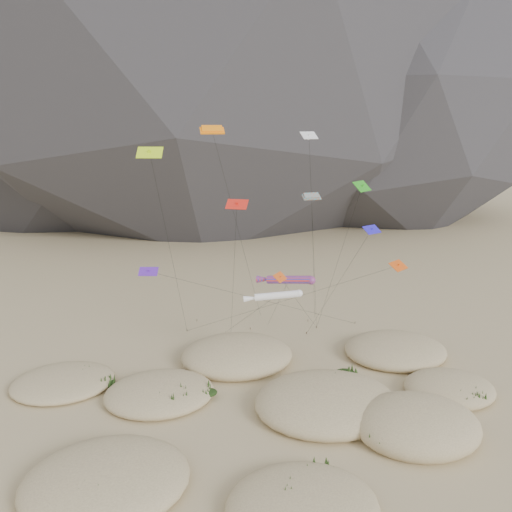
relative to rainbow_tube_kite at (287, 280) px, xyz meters
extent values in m
plane|color=#CCB789|center=(-1.95, -12.39, -10.62)|extent=(500.00, 500.00, 0.00)
ellipsoid|color=black|center=(6.05, 102.61, 49.38)|extent=(191.54, 147.29, 156.00)
ellipsoid|color=#2B2B30|center=(-38.95, 110.61, 33.38)|extent=(136.20, 127.83, 116.00)
ellipsoid|color=black|center=(54.05, 97.61, 27.38)|extent=(130.55, 126.41, 100.00)
ellipsoid|color=#CCB789|center=(-18.69, -17.66, -9.94)|extent=(13.15, 11.18, 3.02)
ellipsoid|color=#CCB789|center=(-4.23, -22.89, -10.10)|extent=(11.51, 9.79, 2.31)
ellipsoid|color=#CCB789|center=(8.73, -15.27, -9.74)|extent=(11.81, 10.04, 3.92)
ellipsoid|color=#CCB789|center=(-14.67, -4.81, -10.06)|extent=(11.39, 9.68, 2.47)
ellipsoid|color=#CCB789|center=(1.78, -9.97, -9.84)|extent=(14.48, 12.31, 3.46)
ellipsoid|color=#CCB789|center=(15.62, -9.27, -10.08)|extent=(9.67, 8.22, 2.41)
ellipsoid|color=#CCB789|center=(-5.53, 1.97, -9.82)|extent=(13.42, 11.41, 3.53)
ellipsoid|color=#CCB789|center=(14.01, 0.24, -9.97)|extent=(12.64, 10.74, 2.89)
ellipsoid|color=#CCB789|center=(-25.05, -0.39, -10.19)|extent=(10.99, 9.34, 1.93)
ellipsoid|color=black|center=(-19.24, -19.42, -9.72)|extent=(2.58, 2.21, 0.77)
ellipsoid|color=black|center=(-15.58, -15.70, -9.82)|extent=(2.29, 1.96, 0.69)
ellipsoid|color=black|center=(-5.11, -21.91, -10.02)|extent=(2.86, 2.44, 0.86)
ellipsoid|color=black|center=(-1.92, -19.69, -10.12)|extent=(2.39, 2.05, 0.72)
ellipsoid|color=black|center=(8.65, -17.61, -9.62)|extent=(3.52, 3.01, 1.06)
ellipsoid|color=black|center=(4.64, -17.17, -9.82)|extent=(2.37, 2.02, 0.71)
ellipsoid|color=black|center=(-13.47, -6.81, -9.82)|extent=(2.75, 2.35, 0.83)
ellipsoid|color=black|center=(-9.74, -5.87, -9.92)|extent=(2.02, 1.73, 0.61)
ellipsoid|color=black|center=(2.51, -8.55, -9.52)|extent=(3.74, 3.20, 1.12)
ellipsoid|color=black|center=(5.49, -5.01, -9.62)|extent=(2.34, 2.00, 0.70)
ellipsoid|color=black|center=(-0.57, -10.48, -9.72)|extent=(2.88, 2.47, 0.87)
ellipsoid|color=black|center=(16.52, -11.67, -10.02)|extent=(2.20, 1.88, 0.66)
ellipsoid|color=black|center=(-4.56, 3.24, -9.62)|extent=(3.13, 2.68, 0.94)
ellipsoid|color=black|center=(-2.73, 2.71, -9.72)|extent=(2.56, 2.19, 0.77)
ellipsoid|color=black|center=(12.69, 2.97, -9.92)|extent=(2.51, 2.14, 0.75)
ellipsoid|color=black|center=(10.25, -0.88, -10.02)|extent=(2.03, 1.74, 0.61)
ellipsoid|color=black|center=(-23.63, 0.58, -10.12)|extent=(2.56, 2.19, 0.77)
ellipsoid|color=black|center=(-20.53, -1.49, -10.22)|extent=(2.20, 1.88, 0.66)
cylinder|color=#3F2D1E|center=(-5.37, 9.11, -10.47)|extent=(0.08, 0.08, 0.30)
cylinder|color=#3F2D1E|center=(-2.36, 11.22, -10.47)|extent=(0.08, 0.08, 0.30)
cylinder|color=#3F2D1E|center=(4.93, 8.33, -10.47)|extent=(0.08, 0.08, 0.30)
cylinder|color=#3F2D1E|center=(6.36, 12.64, -10.47)|extent=(0.08, 0.08, 0.30)
cylinder|color=#3F2D1E|center=(6.89, 10.08, -10.47)|extent=(0.08, 0.08, 0.30)
cylinder|color=#3F2D1E|center=(-9.48, 15.56, -10.47)|extent=(0.08, 0.08, 0.30)
cylinder|color=#3F2D1E|center=(12.79, 10.66, -10.47)|extent=(0.08, 0.08, 0.30)
cylinder|color=#3F2D1E|center=(-11.07, 12.22, -10.47)|extent=(0.08, 0.08, 0.30)
cylinder|color=#FF371A|center=(0.21, -0.13, 0.03)|extent=(4.97, 3.45, 1.48)
sphere|color=#FF371A|center=(2.43, -1.43, 0.24)|extent=(0.99, 0.99, 0.99)
cone|color=#FF371A|center=(-2.23, 1.30, -0.22)|extent=(2.27, 1.81, 1.06)
cylinder|color=black|center=(0.30, 6.16, -5.29)|extent=(0.20, 12.60, 10.67)
cylinder|color=white|center=(-1.39, -1.08, -1.43)|extent=(5.08, 1.30, 1.14)
sphere|color=white|center=(1.09, -1.33, -1.24)|extent=(0.84, 0.84, 0.84)
cone|color=white|center=(-4.11, -0.80, -1.68)|extent=(2.10, 0.92, 0.85)
cylinder|color=black|center=(-3.69, 4.85, -6.03)|extent=(4.62, 11.87, 9.21)
cube|color=orange|center=(-7.99, 1.42, 16.41)|extent=(2.59, 1.13, 0.76)
cube|color=orange|center=(-7.99, 1.42, 16.61)|extent=(2.20, 0.89, 0.74)
cylinder|color=black|center=(-3.96, 8.90, 2.89)|extent=(8.08, 14.99, 27.04)
cube|color=#E35117|center=(2.34, -0.94, 9.48)|extent=(2.06, 1.06, 0.57)
cube|color=#E35117|center=(2.34, -0.94, 9.66)|extent=(1.75, 0.85, 0.56)
cylinder|color=black|center=(5.07, 6.54, -0.57)|extent=(5.50, 14.99, 20.11)
cube|color=#531DAD|center=(-15.24, -1.29, 2.16)|extent=(2.14, 1.42, 0.69)
cube|color=#531DAD|center=(-15.24, -1.29, 2.01)|extent=(0.27, 0.22, 0.69)
cylinder|color=black|center=(-1.22, 4.68, -4.20)|extent=(28.05, 11.98, 12.76)
cube|color=#229516|center=(8.54, 0.37, 10.35)|extent=(2.64, 2.46, 1.07)
cube|color=#229516|center=(8.54, 0.37, 10.20)|extent=(0.46, 0.47, 0.81)
cylinder|color=black|center=(7.71, 5.22, -0.11)|extent=(1.68, 9.74, 20.93)
cube|color=silver|center=(2.50, 1.19, 15.89)|extent=(2.10, 1.51, 0.80)
cube|color=silver|center=(2.50, 1.19, 15.74)|extent=(0.30, 0.33, 0.64)
cylinder|color=black|center=(4.69, 5.64, 2.66)|extent=(4.43, 8.91, 26.47)
cube|color=red|center=(-6.44, -5.70, 9.67)|extent=(2.32, 1.81, 0.83)
cube|color=red|center=(-6.44, -5.70, 9.52)|extent=(0.33, 0.34, 0.70)
cylinder|color=black|center=(-5.91, 1.71, -0.45)|extent=(1.10, 14.84, 20.26)
cube|color=#2318D2|center=(9.05, -1.86, 5.85)|extent=(2.30, 1.85, 0.76)
cube|color=#2318D2|center=(9.05, -1.86, 5.70)|extent=(0.32, 0.30, 0.70)
cylinder|color=black|center=(6.99, 3.24, -2.36)|extent=(4.15, 10.22, 16.44)
cube|color=#DE4A0B|center=(12.50, -1.86, 1.55)|extent=(2.66, 2.40, 0.83)
cube|color=#DE4A0B|center=(12.50, -1.86, 1.40)|extent=(0.36, 0.34, 0.82)
cylinder|color=black|center=(0.72, 5.18, -4.51)|extent=(23.59, 14.10, 12.15)
cube|color=#BFE718|center=(-14.51, 0.53, 14.26)|extent=(2.83, 1.77, 1.11)
cube|color=#BFE718|center=(-14.51, 0.53, 14.11)|extent=(0.38, 0.42, 0.88)
cylinder|color=black|center=(-12.79, 6.37, 1.85)|extent=(3.47, 11.71, 24.84)
cube|color=#D55014|center=(-1.66, -3.66, 1.52)|extent=(1.82, 1.95, 0.74)
cube|color=#D55014|center=(-1.66, -3.66, 1.37)|extent=(0.33, 0.32, 0.60)
cylinder|color=black|center=(2.62, 3.21, -4.53)|extent=(8.57, 13.76, 12.11)
camera|label=1|loc=(-13.01, -52.44, 17.02)|focal=35.00mm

